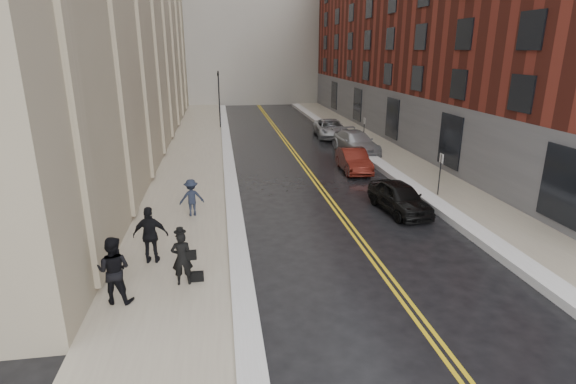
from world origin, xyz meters
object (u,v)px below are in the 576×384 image
object	(u,v)px
car_maroon	(354,160)
pedestrian_c	(151,235)
car_silver_near	(356,142)
pedestrian_a	(114,270)
car_black	(399,197)
pedestrian_b	(192,198)
pedestrian_main	(182,258)
car_silver_far	(330,128)

from	to	relation	value
car_maroon	pedestrian_c	size ratio (longest dim) A/B	2.09
car_silver_near	pedestrian_a	size ratio (longest dim) A/B	2.63
car_black	pedestrian_b	size ratio (longest dim) A/B	2.48
car_black	pedestrian_main	size ratio (longest dim) A/B	2.33
car_silver_near	pedestrian_c	size ratio (longest dim) A/B	2.65
car_silver_near	pedestrian_a	bearing A→B (deg)	-130.78
pedestrian_b	pedestrian_c	size ratio (longest dim) A/B	0.82
car_black	car_maroon	xyz separation A→B (m)	(0.00, 7.16, -0.01)
car_black	car_silver_near	world-z (taller)	car_silver_near
car_maroon	pedestrian_b	bearing A→B (deg)	-141.95
car_silver_far	pedestrian_a	world-z (taller)	pedestrian_a
car_silver_near	pedestrian_c	xyz separation A→B (m)	(-11.91, -15.85, 0.38)
car_maroon	pedestrian_c	xyz separation A→B (m)	(-10.31, -11.00, 0.46)
car_silver_near	pedestrian_main	size ratio (longest dim) A/B	3.02
car_black	pedestrian_c	world-z (taller)	pedestrian_c
car_black	pedestrian_c	distance (m)	11.01
pedestrian_main	pedestrian_c	bearing A→B (deg)	-57.96
pedestrian_main	car_silver_far	bearing A→B (deg)	-115.58
pedestrian_c	car_black	bearing A→B (deg)	-155.81
car_silver_far	pedestrian_c	size ratio (longest dim) A/B	2.63
car_black	car_silver_far	bearing A→B (deg)	79.75
pedestrian_a	pedestrian_c	bearing A→B (deg)	-94.63
pedestrian_main	pedestrian_a	bearing A→B (deg)	20.39
car_silver_near	pedestrian_b	distance (m)	15.76
pedestrian_main	pedestrian_b	xyz separation A→B (m)	(-0.03, 6.06, -0.05)
car_black	pedestrian_a	world-z (taller)	pedestrian_a
car_silver_near	pedestrian_main	distance (m)	20.58
pedestrian_b	pedestrian_main	bearing A→B (deg)	80.16
car_silver_far	pedestrian_b	xyz separation A→B (m)	(-10.49, -17.68, 0.24)
car_silver_far	pedestrian_main	xyz separation A→B (m)	(-10.46, -23.74, 0.29)
pedestrian_b	pedestrian_a	bearing A→B (deg)	65.23
pedestrian_b	car_black	bearing A→B (deg)	166.56
pedestrian_main	pedestrian_a	world-z (taller)	pedestrian_a
car_black	pedestrian_main	distance (m)	10.72
car_black	pedestrian_b	xyz separation A→B (m)	(-9.20, 0.54, 0.28)
car_silver_far	pedestrian_a	size ratio (longest dim) A/B	2.62
car_maroon	car_silver_far	bearing A→B (deg)	85.68
car_silver_far	pedestrian_c	bearing A→B (deg)	-113.94
car_maroon	pedestrian_c	bearing A→B (deg)	-130.84
pedestrian_main	pedestrian_c	xyz separation A→B (m)	(-1.13, 1.69, 0.12)
car_maroon	pedestrian_b	size ratio (longest dim) A/B	2.54
pedestrian_a	pedestrian_main	bearing A→B (deg)	-146.81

